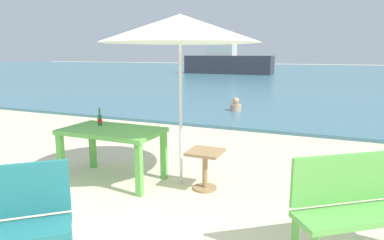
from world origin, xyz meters
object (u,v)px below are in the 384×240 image
at_px(patio_umbrella, 180,29).
at_px(side_table_wood, 205,164).
at_px(bench_green_left, 358,202).
at_px(picnic_table_green, 112,136).
at_px(swimmer_person, 236,106).
at_px(boat_sailboat, 227,62).
at_px(beer_bottle_amber, 100,119).

distance_m(patio_umbrella, side_table_wood, 1.81).
xyz_separation_m(side_table_wood, bench_green_left, (1.77, -0.95, 0.19)).
height_order(picnic_table_green, side_table_wood, picnic_table_green).
relative_size(patio_umbrella, swimmer_person, 5.61).
bearing_deg(side_table_wood, bench_green_left, -28.21).
height_order(picnic_table_green, bench_green_left, bench_green_left).
bearing_deg(patio_umbrella, boat_sailboat, 105.39).
xyz_separation_m(picnic_table_green, swimmer_person, (0.13, 6.08, -0.41)).
xyz_separation_m(picnic_table_green, patio_umbrella, (0.95, 0.25, 1.47)).
bearing_deg(boat_sailboat, swimmer_person, -72.40).
distance_m(picnic_table_green, swimmer_person, 6.09).
bearing_deg(beer_bottle_amber, boat_sailboat, 102.55).
xyz_separation_m(picnic_table_green, bench_green_left, (3.11, -0.75, -0.11)).
relative_size(beer_bottle_amber, side_table_wood, 0.49).
height_order(bench_green_left, swimmer_person, bench_green_left).
height_order(picnic_table_green, boat_sailboat, boat_sailboat).
bearing_deg(side_table_wood, swimmer_person, 101.56).
distance_m(swimmer_person, boat_sailboat, 19.53).
bearing_deg(swimmer_person, boat_sailboat, 107.60).
bearing_deg(boat_sailboat, side_table_wood, -73.82).
bearing_deg(side_table_wood, picnic_table_green, -171.60).
xyz_separation_m(beer_bottle_amber, bench_green_left, (3.41, -0.89, -0.31)).
distance_m(picnic_table_green, side_table_wood, 1.38).
xyz_separation_m(beer_bottle_amber, side_table_wood, (1.64, 0.06, -0.50)).
relative_size(patio_umbrella, boat_sailboat, 0.30).
bearing_deg(bench_green_left, picnic_table_green, 166.35).
relative_size(picnic_table_green, beer_bottle_amber, 5.28).
xyz_separation_m(patio_umbrella, boat_sailboat, (-6.72, 24.43, -1.05)).
relative_size(picnic_table_green, bench_green_left, 1.18).
bearing_deg(bench_green_left, boat_sailboat, 109.24).
bearing_deg(beer_bottle_amber, swimmer_person, 85.78).
distance_m(beer_bottle_amber, bench_green_left, 3.54).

